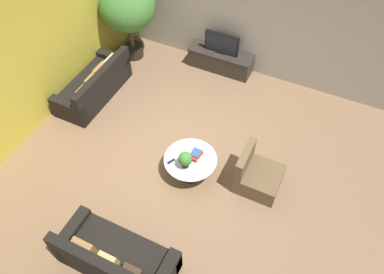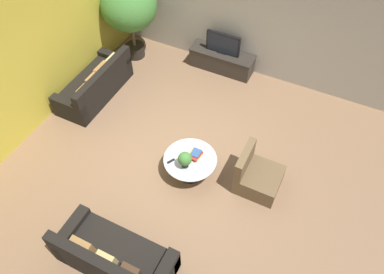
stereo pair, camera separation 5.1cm
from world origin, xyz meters
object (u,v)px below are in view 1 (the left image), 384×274
object	(u,v)px
media_console	(221,60)
coffee_table	(190,163)
couch_by_wall	(95,86)
armchair_wicker	(257,176)
potted_plant_tabletop	(185,159)
television	(222,43)
couch_near_entry	(116,259)
potted_palm_tall	(128,8)

from	to	relation	value
media_console	coffee_table	distance (m)	3.23
couch_by_wall	armchair_wicker	distance (m)	4.25
potted_plant_tabletop	television	bearing A→B (deg)	101.51
coffee_table	potted_plant_tabletop	size ratio (longest dim) A/B	2.88
media_console	armchair_wicker	world-z (taller)	armchair_wicker
armchair_wicker	coffee_table	bearing A→B (deg)	103.02
couch_near_entry	potted_palm_tall	xyz separation A→B (m)	(-2.65, 4.89, 1.10)
television	coffee_table	world-z (taller)	television
coffee_table	potted_plant_tabletop	world-z (taller)	potted_plant_tabletop
television	media_console	bearing A→B (deg)	90.00
television	couch_by_wall	world-z (taller)	television
potted_plant_tabletop	media_console	bearing A→B (deg)	101.51
couch_near_entry	potted_plant_tabletop	bearing A→B (deg)	-97.08
coffee_table	couch_near_entry	size ratio (longest dim) A/B	0.53
media_console	potted_plant_tabletop	xyz separation A→B (m)	(0.68, -3.34, 0.37)
television	couch_by_wall	distance (m)	3.13
couch_by_wall	media_console	bearing A→B (deg)	133.66
couch_by_wall	potted_palm_tall	size ratio (longest dim) A/B	0.98
television	coffee_table	xyz separation A→B (m)	(0.69, -3.16, -0.46)
television	potted_plant_tabletop	size ratio (longest dim) A/B	2.37
couch_near_entry	couch_by_wall	bearing A→B (deg)	-50.47
couch_by_wall	armchair_wicker	size ratio (longest dim) A/B	2.30
couch_by_wall	potted_plant_tabletop	size ratio (longest dim) A/B	5.57
television	potted_palm_tall	world-z (taller)	potted_palm_tall
television	couch_near_entry	xyz separation A→B (m)	(0.43, -5.37, -0.47)
armchair_wicker	potted_plant_tabletop	bearing A→B (deg)	110.59
coffee_table	television	bearing A→B (deg)	102.42
couch_near_entry	media_console	bearing A→B (deg)	-85.45
television	potted_plant_tabletop	bearing A→B (deg)	-78.49
media_console	potted_palm_tall	world-z (taller)	potted_palm_tall
couch_by_wall	couch_near_entry	distance (m)	4.19
coffee_table	couch_near_entry	distance (m)	2.23
television	potted_plant_tabletop	distance (m)	3.41
media_console	couch_by_wall	size ratio (longest dim) A/B	0.80
couch_by_wall	coffee_table	bearing A→B (deg)	70.88
potted_palm_tall	potted_plant_tabletop	xyz separation A→B (m)	(2.90, -2.86, -0.75)
media_console	potted_plant_tabletop	bearing A→B (deg)	-78.49
media_console	potted_palm_tall	distance (m)	2.53
coffee_table	couch_by_wall	size ratio (longest dim) A/B	0.52
coffee_table	couch_near_entry	world-z (taller)	couch_near_entry
television	potted_palm_tall	xyz separation A→B (m)	(-2.22, -0.49, 0.62)
couch_near_entry	potted_plant_tabletop	size ratio (longest dim) A/B	5.41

